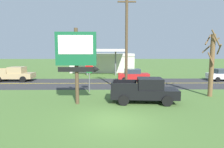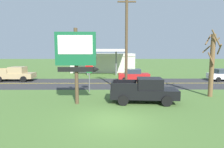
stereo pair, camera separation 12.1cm
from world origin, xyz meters
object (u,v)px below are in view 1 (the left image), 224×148
object	(u,v)px
utility_pole	(126,39)
pickup_black_parked_on_lawn	(145,90)
gas_station	(102,62)
car_red_near_lane	(133,75)
bare_tree	(212,64)
car_white_mid_lane	(223,75)
motel_sign	(77,55)
stop_sign	(89,72)
pickup_tan_on_road	(15,74)

from	to	relation	value
utility_pole	pickup_black_parked_on_lawn	world-z (taller)	utility_pole
gas_station	car_red_near_lane	distance (m)	12.71
bare_tree	gas_station	world-z (taller)	bare_tree
gas_station	car_white_mid_lane	xyz separation A→B (m)	(17.10, -11.79, -1.11)
motel_sign	car_white_mid_lane	size ratio (longest dim) A/B	1.38
utility_pole	gas_station	xyz separation A→B (m)	(-2.95, 19.67, -3.28)
gas_station	stop_sign	bearing A→B (deg)	-91.92
stop_sign	pickup_black_parked_on_lawn	xyz separation A→B (m)	(4.80, -3.88, -1.06)
pickup_tan_on_road	car_red_near_lane	world-z (taller)	pickup_tan_on_road
bare_tree	car_red_near_lane	world-z (taller)	bare_tree
pickup_tan_on_road	car_white_mid_lane	size ratio (longest dim) A/B	1.24
bare_tree	gas_station	distance (m)	23.34
pickup_tan_on_road	bare_tree	bearing A→B (deg)	-22.32
pickup_black_parked_on_lawn	car_red_near_lane	world-z (taller)	pickup_black_parked_on_lawn
pickup_tan_on_road	car_red_near_lane	xyz separation A→B (m)	(16.15, 0.00, -0.13)
pickup_black_parked_on_lawn	car_red_near_lane	xyz separation A→B (m)	(0.45, 11.05, -0.13)
pickup_tan_on_road	car_red_near_lane	size ratio (longest dim) A/B	1.24
gas_station	car_white_mid_lane	bearing A→B (deg)	-34.59
utility_pole	car_white_mid_lane	bearing A→B (deg)	29.13
stop_sign	bare_tree	distance (m)	11.31
utility_pole	bare_tree	distance (m)	7.94
gas_station	utility_pole	bearing A→B (deg)	-81.46
bare_tree	pickup_black_parked_on_lawn	size ratio (longest dim) A/B	1.11
motel_sign	car_white_mid_lane	xyz separation A→B (m)	(18.17, 11.49, -2.96)
car_white_mid_lane	car_red_near_lane	bearing A→B (deg)	180.00
pickup_black_parked_on_lawn	pickup_tan_on_road	bearing A→B (deg)	144.88
car_white_mid_lane	stop_sign	bearing A→B (deg)	-158.00
pickup_tan_on_road	stop_sign	bearing A→B (deg)	-33.30
pickup_black_parked_on_lawn	utility_pole	bearing A→B (deg)	110.97
motel_sign	utility_pole	bearing A→B (deg)	41.83
bare_tree	pickup_black_parked_on_lawn	distance (m)	6.92
utility_pole	car_red_near_lane	world-z (taller)	utility_pole
pickup_black_parked_on_lawn	gas_station	bearing A→B (deg)	100.34
pickup_tan_on_road	utility_pole	bearing A→B (deg)	-28.55
car_white_mid_lane	pickup_tan_on_road	bearing A→B (deg)	-180.00
car_red_near_lane	utility_pole	bearing A→B (deg)	-101.89
stop_sign	car_red_near_lane	world-z (taller)	stop_sign
utility_pole	pickup_tan_on_road	bearing A→B (deg)	151.45
motel_sign	gas_station	xyz separation A→B (m)	(1.08, 23.28, -1.85)
stop_sign	bare_tree	size ratio (longest dim) A/B	0.50
motel_sign	utility_pole	size ratio (longest dim) A/B	0.59
car_white_mid_lane	gas_station	bearing A→B (deg)	145.41
pickup_black_parked_on_lawn	pickup_tan_on_road	size ratio (longest dim) A/B	1.03
utility_pole	pickup_black_parked_on_lawn	bearing A→B (deg)	-69.03
utility_pole	gas_station	size ratio (longest dim) A/B	0.82
motel_sign	bare_tree	xyz separation A→B (m)	(11.56, 2.45, -0.83)
bare_tree	gas_station	xyz separation A→B (m)	(-10.48, 20.83, -1.02)
stop_sign	motel_sign	bearing A→B (deg)	-95.85
gas_station	pickup_black_parked_on_lawn	world-z (taller)	gas_station
stop_sign	car_red_near_lane	size ratio (longest dim) A/B	0.70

